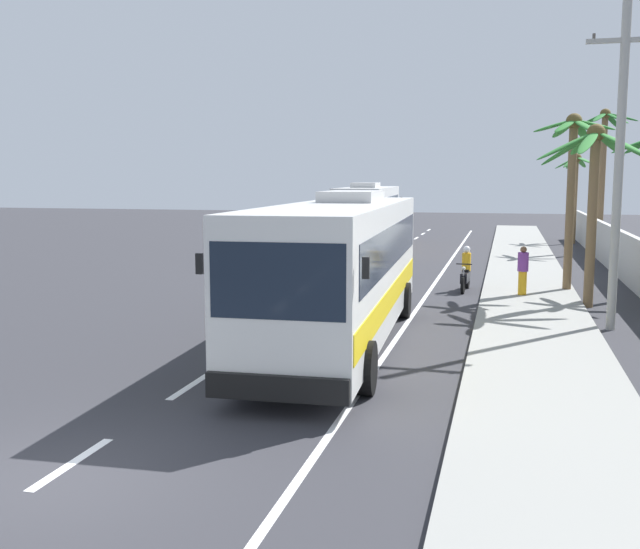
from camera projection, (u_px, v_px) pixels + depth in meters
ground_plane at (49, 479)px, 9.94m from camera, size 160.00×160.00×0.00m
sidewalk_kerb at (538, 343)px, 17.87m from camera, size 3.20×90.00×0.14m
lane_markings at (382, 304)px, 23.82m from camera, size 3.47×71.90×0.01m
coach_bus_foreground at (342, 265)px, 17.96m from camera, size 3.34×12.36×3.74m
coach_bus_far_lane at (369, 214)px, 42.36m from camera, size 3.46×12.30×3.84m
motorcycle_beside_bus at (466, 273)px, 26.48m from camera, size 0.56×1.96×1.63m
pedestrian_near_kerb at (523, 270)px, 24.69m from camera, size 0.36×0.36×1.65m
utility_pole_mid at (619, 160)px, 19.15m from camera, size 1.93×0.24×8.72m
palm_nearest at (572, 167)px, 25.53m from camera, size 2.77×2.52×6.32m
palm_third at (594, 173)px, 22.67m from camera, size 3.70×3.83×5.75m
palm_fourth at (576, 175)px, 45.29m from camera, size 2.70×2.58×5.61m
palm_farthest at (603, 155)px, 39.21m from camera, size 3.34×3.04×7.78m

